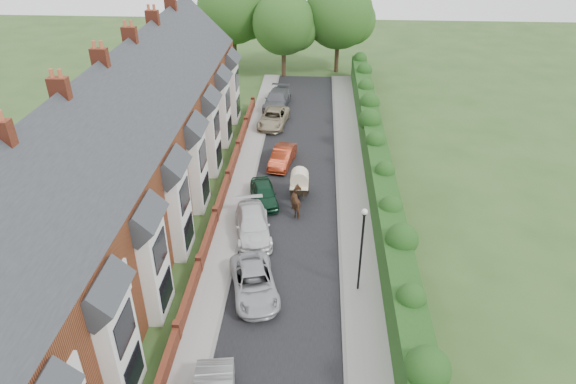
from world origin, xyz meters
name	(u,v)px	position (x,y,z in m)	size (l,w,h in m)	color
ground	(290,344)	(0.00, 0.00, 0.00)	(140.00, 140.00, 0.00)	#2D4C1E
road	(292,216)	(-0.50, 11.00, 0.01)	(6.00, 58.00, 0.02)	black
pavement_hedge_side	(355,217)	(3.60, 11.00, 0.06)	(2.20, 58.00, 0.12)	gray
pavement_house_side	(234,213)	(-4.35, 11.00, 0.06)	(1.70, 58.00, 0.12)	gray
kerb_hedge_side	(339,217)	(2.55, 11.00, 0.07)	(0.18, 58.00, 0.13)	gray
kerb_house_side	(246,214)	(-3.55, 11.00, 0.07)	(0.18, 58.00, 0.13)	gray
hedge	(385,198)	(5.40, 11.00, 1.60)	(2.10, 58.00, 2.85)	#153811
terrace_row	(121,158)	(-10.87, 9.98, 4.47)	(9.05, 40.50, 11.50)	brown
garden_wall_row	(216,216)	(-5.35, 10.00, 0.46)	(0.35, 40.35, 1.10)	maroon
lamppost	(362,240)	(3.40, 4.00, 3.30)	(0.32, 0.32, 5.16)	black
tree_far_left	(287,25)	(-2.65, 40.08, 5.71)	(7.14, 6.80, 9.29)	#332316
tree_far_right	(342,16)	(3.39, 42.08, 6.31)	(7.98, 7.60, 10.31)	#332316
tree_far_back	(236,10)	(-8.59, 43.08, 6.62)	(8.40, 8.00, 10.82)	#332316
car_silver_b	(254,283)	(-2.09, 3.44, 0.68)	(2.24, 4.86, 1.35)	#ACAEB4
car_white	(253,225)	(-2.80, 8.73, 0.73)	(2.05, 5.03, 1.46)	silver
car_green	(264,194)	(-2.51, 12.60, 0.67)	(1.59, 3.96, 1.35)	#0E311E
car_red	(282,157)	(-1.63, 18.20, 0.68)	(1.45, 4.15, 1.37)	maroon
car_beige	(274,118)	(-2.97, 25.85, 0.70)	(2.31, 5.01, 1.39)	tan
car_grey	(277,99)	(-3.00, 30.31, 0.79)	(2.21, 5.44, 1.58)	#57595F
horse	(298,202)	(-0.13, 11.40, 0.84)	(0.91, 2.00, 1.69)	#56341F
horse_cart	(299,181)	(-0.13, 13.56, 1.19)	(1.31, 2.88, 2.08)	black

